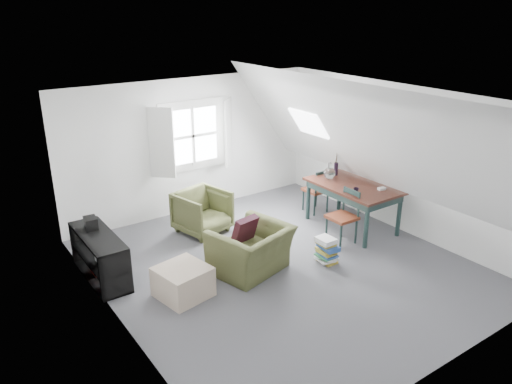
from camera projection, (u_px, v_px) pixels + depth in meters
floor at (282, 266)px, 7.52m from camera, size 5.50×5.50×0.00m
ceiling at (286, 101)px, 6.63m from camera, size 5.50×5.50×0.00m
wall_back at (192, 146)px, 9.18m from camera, size 5.00×0.00×5.00m
wall_front at (453, 268)px, 4.97m from camera, size 5.00×0.00×5.00m
wall_left at (113, 232)px, 5.74m from camera, size 0.00×5.50×5.50m
wall_right at (401, 159)px, 8.41m from camera, size 0.00×5.50×5.50m
slope_left at (184, 174)px, 6.06m from camera, size 3.19×5.50×4.48m
slope_right at (363, 137)px, 7.72m from camera, size 3.19×5.50×4.48m
dormer_window at (194, 136)px, 9.05m from camera, size 1.71×0.35×1.30m
skylight at (309, 123)px, 8.73m from camera, size 0.35×0.75×0.47m
armchair_near at (251, 271)px, 7.40m from camera, size 1.27×1.17×0.69m
armchair_far at (203, 231)px, 8.67m from camera, size 0.96×0.97×0.74m
throw_pillow at (245, 229)px, 7.29m from camera, size 0.42×0.30×0.40m
ottoman at (183, 282)px, 6.70m from camera, size 0.74×0.74×0.42m
dining_table at (353, 190)px, 8.61m from camera, size 0.95×1.59×0.80m
demijohn at (330, 173)px, 8.79m from camera, size 0.21×0.21×0.29m
vase_twigs at (336, 168)px, 9.00m from camera, size 0.07×0.08×0.58m
cup at (356, 193)px, 8.20m from camera, size 0.11×0.11×0.08m
paper_box at (382, 189)px, 8.32m from camera, size 0.14×0.10×0.04m
dining_chair_far at (317, 190)px, 9.34m from camera, size 0.40×0.40×0.85m
dining_chair_near at (344, 216)px, 8.14m from camera, size 0.42×0.42×0.90m
media_shelf at (101, 260)px, 7.08m from camera, size 0.44×1.33×0.68m
electronics_box at (91, 224)px, 7.15m from camera, size 0.19×0.25×0.19m
magazine_stack at (327, 250)px, 7.58m from camera, size 0.30×0.36×0.40m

